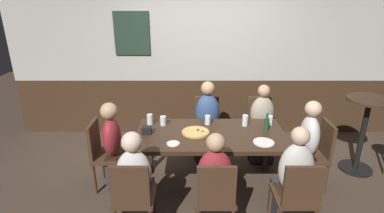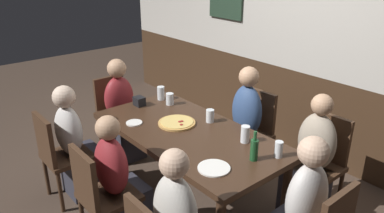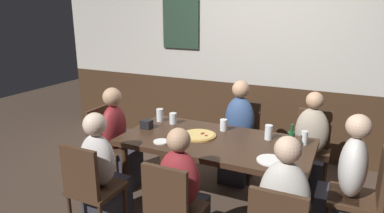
% 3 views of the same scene
% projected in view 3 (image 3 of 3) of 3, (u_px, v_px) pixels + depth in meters
% --- Properties ---
extents(ground_plane, '(12.00, 12.00, 0.00)m').
position_uv_depth(ground_plane, '(214.00, 208.00, 3.45)').
color(ground_plane, '#423328').
extents(wall_back, '(6.40, 0.13, 2.60)m').
position_uv_depth(wall_back, '(262.00, 59.00, 4.53)').
color(wall_back, '#3D2819').
rests_on(wall_back, ground_plane).
extents(dining_table, '(1.80, 0.90, 0.74)m').
position_uv_depth(dining_table, '(215.00, 147.00, 3.27)').
color(dining_table, '#382316').
rests_on(dining_table, ground_plane).
extents(chair_right_far, '(0.40, 0.40, 0.88)m').
position_uv_depth(chair_right_far, '(311.00, 146.00, 3.74)').
color(chair_right_far, '#422B1C').
rests_on(chair_right_far, ground_plane).
extents(chair_head_west, '(0.40, 0.40, 0.88)m').
position_uv_depth(chair_head_west, '(107.00, 141.00, 3.86)').
color(chair_head_west, '#422B1C').
rests_on(chair_head_west, ground_plane).
extents(chair_mid_far, '(0.40, 0.40, 0.88)m').
position_uv_depth(chair_mid_far, '(242.00, 135.00, 4.07)').
color(chair_mid_far, '#422B1C').
rests_on(chair_mid_far, ground_plane).
extents(chair_head_east, '(0.40, 0.40, 0.88)m').
position_uv_depth(chair_head_east, '(365.00, 193.00, 2.77)').
color(chair_head_east, '#422B1C').
rests_on(chair_head_east, ground_plane).
extents(chair_mid_near, '(0.40, 0.40, 0.88)m').
position_uv_depth(chair_mid_near, '(172.00, 208.00, 2.57)').
color(chair_mid_near, '#422B1C').
rests_on(chair_mid_near, ground_plane).
extents(chair_left_near, '(0.40, 0.40, 0.88)m').
position_uv_depth(chair_left_near, '(90.00, 186.00, 2.89)').
color(chair_left_near, '#422B1C').
rests_on(chair_left_near, ground_plane).
extents(person_right_far, '(0.34, 0.37, 1.13)m').
position_uv_depth(person_right_far, '(309.00, 153.00, 3.61)').
color(person_right_far, '#2D2D38').
rests_on(person_right_far, ground_plane).
extents(person_head_west, '(0.37, 0.34, 1.13)m').
position_uv_depth(person_head_west, '(119.00, 145.00, 3.80)').
color(person_head_west, '#2D2D38').
rests_on(person_head_west, ground_plane).
extents(person_mid_far, '(0.34, 0.37, 1.18)m').
position_uv_depth(person_mid_far, '(238.00, 139.00, 3.93)').
color(person_mid_far, '#2D2D38').
rests_on(person_mid_far, ground_plane).
extents(person_head_east, '(0.37, 0.34, 1.15)m').
position_uv_depth(person_head_east, '(343.00, 190.00, 2.84)').
color(person_head_east, '#2D2D38').
rests_on(person_head_east, ground_plane).
extents(person_mid_near, '(0.34, 0.37, 1.10)m').
position_uv_depth(person_mid_near, '(182.00, 202.00, 2.72)').
color(person_mid_near, '#2D2D38').
rests_on(person_mid_near, ground_plane).
extents(person_left_near, '(0.34, 0.37, 1.11)m').
position_uv_depth(person_left_near, '(103.00, 180.00, 3.04)').
color(person_left_near, '#2D2D38').
rests_on(person_left_near, ground_plane).
extents(pizza, '(0.34, 0.34, 0.03)m').
position_uv_depth(pizza, '(199.00, 135.00, 3.34)').
color(pizza, tan).
rests_on(pizza, dining_table).
extents(beer_glass_tall, '(0.06, 0.06, 0.13)m').
position_uv_depth(beer_glass_tall, '(304.00, 138.00, 3.13)').
color(beer_glass_tall, silver).
rests_on(beer_glass_tall, dining_table).
extents(pint_glass_stout, '(0.08, 0.08, 0.12)m').
position_uv_depth(pint_glass_stout, '(173.00, 119.00, 3.69)').
color(pint_glass_stout, silver).
rests_on(pint_glass_stout, dining_table).
extents(tumbler_short, '(0.07, 0.07, 0.14)m').
position_uv_depth(tumbler_short, '(269.00, 133.00, 3.24)').
color(tumbler_short, silver).
rests_on(tumbler_short, dining_table).
extents(pint_glass_pale, '(0.07, 0.07, 0.12)m').
position_uv_depth(pint_glass_pale, '(224.00, 126.00, 3.48)').
color(pint_glass_pale, silver).
rests_on(pint_glass_pale, dining_table).
extents(beer_glass_half, '(0.08, 0.08, 0.14)m').
position_uv_depth(beer_glass_half, '(160.00, 116.00, 3.77)').
color(beer_glass_half, silver).
rests_on(beer_glass_half, dining_table).
extents(beer_bottle_green, '(0.06, 0.06, 0.24)m').
position_uv_depth(beer_bottle_green, '(291.00, 140.00, 3.00)').
color(beer_bottle_green, '#194723').
rests_on(beer_bottle_green, dining_table).
extents(plate_white_large, '(0.24, 0.24, 0.01)m').
position_uv_depth(plate_white_large, '(271.00, 160.00, 2.79)').
color(plate_white_large, white).
rests_on(plate_white_large, dining_table).
extents(plate_white_small, '(0.15, 0.15, 0.01)m').
position_uv_depth(plate_white_small, '(161.00, 142.00, 3.19)').
color(plate_white_small, white).
rests_on(plate_white_small, dining_table).
extents(condiment_caddy, '(0.11, 0.09, 0.09)m').
position_uv_depth(condiment_caddy, '(147.00, 124.00, 3.55)').
color(condiment_caddy, black).
rests_on(condiment_caddy, dining_table).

